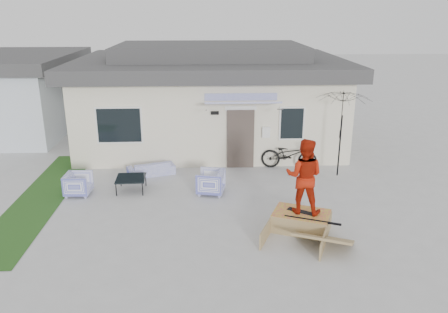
{
  "coord_description": "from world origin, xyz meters",
  "views": [
    {
      "loc": [
        -0.25,
        -10.61,
        5.44
      ],
      "look_at": [
        0.3,
        1.8,
        1.3
      ],
      "focal_mm": 35.82,
      "sensor_mm": 36.0,
      "label": 1
    }
  ],
  "objects_px": {
    "bicycle": "(289,152)",
    "skater": "(304,175)",
    "loveseat": "(151,166)",
    "coffee_table": "(131,184)",
    "armchair_left": "(78,183)",
    "skate_ramp": "(301,221)",
    "armchair_right": "(211,181)",
    "skateboard": "(302,211)",
    "patio_umbrella": "(341,126)"
  },
  "relations": [
    {
      "from": "armchair_left",
      "to": "skate_ramp",
      "type": "relative_size",
      "value": 0.41
    },
    {
      "from": "loveseat",
      "to": "skate_ramp",
      "type": "height_order",
      "value": "loveseat"
    },
    {
      "from": "loveseat",
      "to": "coffee_table",
      "type": "bearing_deg",
      "value": 53.0
    },
    {
      "from": "armchair_right",
      "to": "armchair_left",
      "type": "bearing_deg",
      "value": -79.08
    },
    {
      "from": "skateboard",
      "to": "skater",
      "type": "xyz_separation_m",
      "value": [
        0.0,
        0.0,
        0.99
      ]
    },
    {
      "from": "armchair_right",
      "to": "skateboard",
      "type": "height_order",
      "value": "armchair_right"
    },
    {
      "from": "armchair_left",
      "to": "skater",
      "type": "height_order",
      "value": "skater"
    },
    {
      "from": "loveseat",
      "to": "skate_ramp",
      "type": "distance_m",
      "value": 6.0
    },
    {
      "from": "coffee_table",
      "to": "skateboard",
      "type": "relative_size",
      "value": 1.15
    },
    {
      "from": "armchair_left",
      "to": "patio_umbrella",
      "type": "relative_size",
      "value": 0.35
    },
    {
      "from": "loveseat",
      "to": "skateboard",
      "type": "relative_size",
      "value": 2.05
    },
    {
      "from": "bicycle",
      "to": "loveseat",
      "type": "bearing_deg",
      "value": 107.99
    },
    {
      "from": "armchair_right",
      "to": "coffee_table",
      "type": "height_order",
      "value": "armchair_right"
    },
    {
      "from": "skater",
      "to": "coffee_table",
      "type": "bearing_deg",
      "value": -10.36
    },
    {
      "from": "coffee_table",
      "to": "bicycle",
      "type": "height_order",
      "value": "bicycle"
    },
    {
      "from": "coffee_table",
      "to": "skater",
      "type": "distance_m",
      "value": 5.65
    },
    {
      "from": "skate_ramp",
      "to": "skater",
      "type": "xyz_separation_m",
      "value": [
        0.02,
        0.04,
        1.25
      ]
    },
    {
      "from": "skate_ramp",
      "to": "skateboard",
      "type": "distance_m",
      "value": 0.26
    },
    {
      "from": "armchair_right",
      "to": "patio_umbrella",
      "type": "bearing_deg",
      "value": 119.14
    },
    {
      "from": "armchair_right",
      "to": "skate_ramp",
      "type": "xyz_separation_m",
      "value": [
        2.29,
        -2.48,
        -0.17
      ]
    },
    {
      "from": "coffee_table",
      "to": "armchair_right",
      "type": "bearing_deg",
      "value": -7.01
    },
    {
      "from": "loveseat",
      "to": "skateboard",
      "type": "height_order",
      "value": "loveseat"
    },
    {
      "from": "loveseat",
      "to": "bicycle",
      "type": "height_order",
      "value": "bicycle"
    },
    {
      "from": "armchair_left",
      "to": "loveseat",
      "type": "bearing_deg",
      "value": -48.95
    },
    {
      "from": "armchair_right",
      "to": "skateboard",
      "type": "xyz_separation_m",
      "value": [
        2.31,
        -2.44,
        0.08
      ]
    },
    {
      "from": "armchair_left",
      "to": "skater",
      "type": "relative_size",
      "value": 0.39
    },
    {
      "from": "skater",
      "to": "patio_umbrella",
      "type": "bearing_deg",
      "value": -98.8
    },
    {
      "from": "skate_ramp",
      "to": "skateboard",
      "type": "relative_size",
      "value": 2.41
    },
    {
      "from": "armchair_right",
      "to": "skate_ramp",
      "type": "distance_m",
      "value": 3.38
    },
    {
      "from": "skate_ramp",
      "to": "skater",
      "type": "height_order",
      "value": "skater"
    },
    {
      "from": "armchair_left",
      "to": "coffee_table",
      "type": "distance_m",
      "value": 1.58
    },
    {
      "from": "coffee_table",
      "to": "skate_ramp",
      "type": "distance_m",
      "value": 5.52
    },
    {
      "from": "loveseat",
      "to": "coffee_table",
      "type": "xyz_separation_m",
      "value": [
        -0.46,
        -1.4,
        -0.09
      ]
    },
    {
      "from": "armchair_left",
      "to": "skater",
      "type": "xyz_separation_m",
      "value": [
        6.34,
        -2.5,
        1.1
      ]
    },
    {
      "from": "armchair_right",
      "to": "skate_ramp",
      "type": "relative_size",
      "value": 0.44
    },
    {
      "from": "armchair_right",
      "to": "coffee_table",
      "type": "xyz_separation_m",
      "value": [
        -2.47,
        0.3,
        -0.19
      ]
    },
    {
      "from": "skate_ramp",
      "to": "skateboard",
      "type": "xyz_separation_m",
      "value": [
        0.02,
        0.04,
        0.26
      ]
    },
    {
      "from": "skate_ramp",
      "to": "skater",
      "type": "bearing_deg",
      "value": 90.0
    },
    {
      "from": "coffee_table",
      "to": "bicycle",
      "type": "bearing_deg",
      "value": 18.93
    },
    {
      "from": "armchair_left",
      "to": "skater",
      "type": "bearing_deg",
      "value": -109.67
    },
    {
      "from": "coffee_table",
      "to": "patio_umbrella",
      "type": "xyz_separation_m",
      "value": [
        6.83,
        1.06,
        1.53
      ]
    },
    {
      "from": "skater",
      "to": "skate_ramp",
      "type": "bearing_deg",
      "value": 86.74
    },
    {
      "from": "armchair_right",
      "to": "patio_umbrella",
      "type": "relative_size",
      "value": 0.37
    },
    {
      "from": "patio_umbrella",
      "to": "skateboard",
      "type": "distance_m",
      "value": 4.5
    },
    {
      "from": "armchair_left",
      "to": "skate_ramp",
      "type": "xyz_separation_m",
      "value": [
        6.32,
        -2.54,
        -0.15
      ]
    },
    {
      "from": "coffee_table",
      "to": "patio_umbrella",
      "type": "bearing_deg",
      "value": 8.8
    },
    {
      "from": "bicycle",
      "to": "skater",
      "type": "relative_size",
      "value": 1.02
    },
    {
      "from": "bicycle",
      "to": "patio_umbrella",
      "type": "bearing_deg",
      "value": -102.92
    },
    {
      "from": "patio_umbrella",
      "to": "armchair_right",
      "type": "bearing_deg",
      "value": -162.65
    },
    {
      "from": "armchair_left",
      "to": "armchair_right",
      "type": "bearing_deg",
      "value": -88.99
    }
  ]
}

